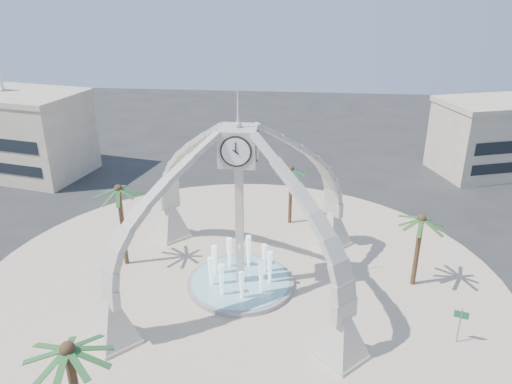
# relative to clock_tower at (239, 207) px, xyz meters

# --- Properties ---
(ground) EXTENTS (140.00, 140.00, 0.00)m
(ground) POSITION_rel_clock_tower_xyz_m (0.00, 0.00, -6.49)
(ground) COLOR #282828
(ground) RESTS_ON ground
(plaza) EXTENTS (40.00, 40.00, 0.06)m
(plaza) POSITION_rel_clock_tower_xyz_m (0.00, 0.00, -6.46)
(plaza) COLOR beige
(plaza) RESTS_ON ground
(clock_tower) EXTENTS (17.94, 17.94, 16.30)m
(clock_tower) POSITION_rel_clock_tower_xyz_m (0.00, 0.00, 0.00)
(clock_tower) COLOR beige
(clock_tower) RESTS_ON ground
(fountain) EXTENTS (8.00, 8.00, 3.62)m
(fountain) POSITION_rel_clock_tower_xyz_m (0.00, 0.00, -6.20)
(fountain) COLOR #97979A
(fountain) RESTS_ON ground
(palm_east) EXTENTS (5.00, 5.00, 6.27)m
(palm_east) POSITION_rel_clock_tower_xyz_m (12.95, 1.42, -1.04)
(palm_east) COLOR brown
(palm_east) RESTS_ON ground
(palm_west) EXTENTS (4.27, 4.27, 7.34)m
(palm_west) POSITION_rel_clock_tower_xyz_m (-9.56, 2.16, 0.02)
(palm_west) COLOR brown
(palm_west) RESTS_ON ground
(palm_north) EXTENTS (4.34, 4.34, 6.11)m
(palm_north) POSITION_rel_clock_tower_xyz_m (3.31, 10.81, -1.11)
(palm_north) COLOR brown
(palm_north) RESTS_ON ground
(palm_south) EXTENTS (5.04, 5.04, 7.36)m
(palm_south) POSITION_rel_clock_tower_xyz_m (-5.54, -15.24, -0.05)
(palm_south) COLOR brown
(palm_south) RESTS_ON ground
(street_sign) EXTENTS (0.91, 0.30, 2.56)m
(street_sign) POSITION_rel_clock_tower_xyz_m (14.48, -5.02, -4.66)
(street_sign) COLOR slate
(street_sign) RESTS_ON ground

